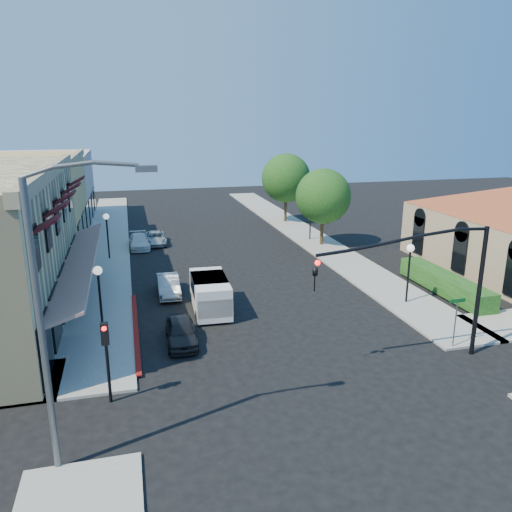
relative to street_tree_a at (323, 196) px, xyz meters
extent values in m
plane|color=black|center=(-8.80, -22.00, -4.19)|extent=(120.00, 120.00, 0.00)
cube|color=gray|center=(-17.55, 5.00, -4.13)|extent=(3.50, 50.00, 0.12)
cube|color=gray|center=(-0.05, 5.00, -4.13)|extent=(3.50, 50.00, 0.12)
cube|color=maroon|center=(-15.70, -14.00, -4.19)|extent=(0.25, 10.00, 0.06)
cube|color=tan|center=(-19.45, -11.00, 3.61)|extent=(0.50, 18.20, 0.60)
cube|color=#561416|center=(-18.40, -11.00, -1.14)|extent=(1.75, 17.00, 0.67)
cube|color=#480E13|center=(-18.75, -18.00, 2.36)|extent=(1.02, 1.50, 0.60)
cube|color=#480E13|center=(-18.75, -14.60, 2.36)|extent=(1.02, 1.50, 0.60)
cube|color=#480E13|center=(-18.75, -11.20, 2.36)|extent=(1.02, 1.50, 0.60)
cube|color=#480E13|center=(-18.75, -7.80, 2.36)|extent=(1.02, 1.50, 0.60)
cube|color=#480E13|center=(-18.75, -4.40, 2.36)|extent=(1.02, 1.50, 0.60)
cube|color=black|center=(-19.25, -18.50, -2.59)|extent=(0.12, 2.60, 2.60)
cube|color=black|center=(-19.25, -15.10, -2.59)|extent=(0.12, 2.60, 2.60)
cube|color=black|center=(-19.25, -11.70, -2.59)|extent=(0.12, 2.60, 2.60)
cube|color=black|center=(-19.25, -8.30, -2.59)|extent=(0.12, 2.60, 2.60)
cube|color=black|center=(-19.25, -4.90, -2.59)|extent=(0.12, 2.60, 2.60)
cube|color=tan|center=(-24.30, 4.00, -0.39)|extent=(10.00, 12.00, 7.60)
cube|color=beige|center=(-24.30, 16.00, -0.69)|extent=(10.00, 12.00, 7.00)
cube|color=black|center=(5.65, -10.50, -2.39)|extent=(0.12, 1.40, 2.80)
cube|color=black|center=(5.65, -5.50, -2.39)|extent=(0.12, 1.40, 2.80)
cube|color=#134012|center=(2.90, -13.00, -4.19)|extent=(1.40, 8.00, 1.10)
cylinder|color=#2F2112|center=(0.00, 0.00, -3.14)|extent=(0.28, 0.28, 2.10)
sphere|color=#134012|center=(0.00, 0.00, 0.01)|extent=(4.56, 4.56, 4.56)
cylinder|color=#2F2112|center=(0.00, 10.00, -3.06)|extent=(0.28, 0.28, 2.27)
sphere|color=#134012|center=(0.00, 10.00, 0.36)|extent=(4.94, 4.94, 4.94)
cylinder|color=black|center=(-0.80, -20.50, -1.19)|extent=(0.20, 0.20, 6.00)
cylinder|color=black|center=(-4.70, -20.50, 1.41)|extent=(7.80, 0.14, 0.14)
imported|color=black|center=(-8.60, -20.50, 0.51)|extent=(0.20, 0.16, 1.00)
sphere|color=#FF0C0C|center=(-8.60, -20.68, 0.81)|extent=(0.22, 0.22, 0.22)
cylinder|color=black|center=(-16.80, -20.50, -2.69)|extent=(0.12, 0.12, 3.00)
cube|color=black|center=(-16.80, -20.65, -1.29)|extent=(0.28, 0.22, 0.85)
sphere|color=#FF0C0C|center=(-16.80, -20.77, -1.04)|extent=(0.18, 0.18, 0.18)
cylinder|color=#595B5E|center=(-18.30, -24.00, 0.31)|extent=(0.20, 0.20, 9.00)
cylinder|color=#595B5E|center=(-16.80, -24.00, 5.06)|extent=(3.00, 0.12, 0.12)
cube|color=#595B5E|center=(-15.10, -24.00, 4.96)|extent=(0.60, 0.25, 0.18)
cylinder|color=#595B5E|center=(-1.30, -19.80, -2.94)|extent=(0.06, 0.06, 2.50)
cube|color=#0C591E|center=(-1.30, -19.80, -1.79)|extent=(0.80, 0.04, 0.18)
cylinder|color=black|center=(-17.30, -14.00, -2.59)|extent=(0.12, 0.12, 3.20)
sphere|color=white|center=(-17.30, -14.00, -0.84)|extent=(0.44, 0.44, 0.44)
cylinder|color=black|center=(-17.30, 0.00, -2.59)|extent=(0.12, 0.12, 3.20)
sphere|color=white|center=(-17.30, 0.00, -0.84)|extent=(0.44, 0.44, 0.44)
cylinder|color=black|center=(-0.30, -14.00, -2.59)|extent=(0.12, 0.12, 3.20)
sphere|color=white|center=(-0.30, -14.00, -0.84)|extent=(0.44, 0.44, 0.44)
cylinder|color=black|center=(-0.30, 2.00, -2.59)|extent=(0.12, 0.12, 3.20)
sphere|color=white|center=(-0.30, 2.00, -0.84)|extent=(0.44, 0.44, 0.44)
cube|color=silver|center=(-11.56, -12.27, -3.16)|extent=(2.05, 4.42, 1.78)
cube|color=silver|center=(-11.64, -14.15, -3.26)|extent=(1.85, 0.67, 0.99)
cube|color=black|center=(-11.63, -13.80, -2.76)|extent=(1.68, 0.17, 0.89)
cube|color=black|center=(-11.55, -11.98, -2.71)|extent=(2.00, 2.64, 0.89)
cylinder|color=black|center=(-12.46, -13.72, -3.87)|extent=(0.27, 0.66, 0.65)
cylinder|color=black|center=(-12.34, -10.76, -3.87)|extent=(0.27, 0.66, 0.65)
cylinder|color=black|center=(-10.79, -13.79, -3.87)|extent=(0.27, 0.66, 0.65)
cylinder|color=black|center=(-10.66, -10.83, -3.87)|extent=(0.27, 0.66, 0.65)
imported|color=black|center=(-13.60, -16.00, -3.59)|extent=(1.54, 3.60, 1.21)
imported|color=#9FA2A4|center=(-13.60, -9.00, -3.59)|extent=(1.33, 3.69, 1.21)
imported|color=silver|center=(-14.96, 3.00, -3.63)|extent=(1.71, 3.96, 1.13)
imported|color=#ACAFB2|center=(-13.60, 4.00, -3.66)|extent=(1.78, 3.84, 1.07)
camera|label=1|loc=(-15.66, -38.25, 6.34)|focal=35.00mm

